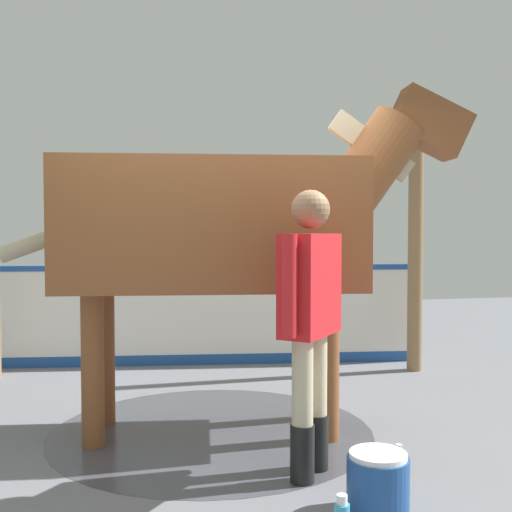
% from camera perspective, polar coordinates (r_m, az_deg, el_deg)
% --- Properties ---
extents(ground_plane, '(16.00, 16.00, 0.02)m').
position_cam_1_polar(ground_plane, '(4.79, -3.67, -16.35)').
color(ground_plane, slate).
extents(wet_patch, '(2.43, 2.43, 0.00)m').
position_cam_1_polar(wet_patch, '(4.90, -4.07, -15.79)').
color(wet_patch, '#42444C').
rests_on(wet_patch, ground).
extents(barrier_wall, '(4.71, 0.71, 1.14)m').
position_cam_1_polar(barrier_wall, '(7.09, -4.34, -5.75)').
color(barrier_wall, white).
rests_on(barrier_wall, ground).
extents(roof_post_near, '(0.16, 0.16, 3.04)m').
position_cam_1_polar(roof_post_near, '(6.92, 14.49, 2.24)').
color(roof_post_near, olive).
rests_on(roof_post_near, ground).
extents(horse, '(3.54, 1.23, 2.63)m').
position_cam_1_polar(horse, '(4.66, -2.73, 2.83)').
color(horse, brown).
rests_on(horse, ground).
extents(handler, '(0.50, 0.56, 1.78)m').
position_cam_1_polar(handler, '(3.84, 5.01, -4.95)').
color(handler, black).
rests_on(handler, ground).
extents(wash_bucket, '(0.34, 0.34, 0.33)m').
position_cam_1_polar(wash_bucket, '(3.63, 11.17, -19.80)').
color(wash_bucket, '#1E478C').
rests_on(wash_bucket, ground).
extents(bottle_spray, '(0.06, 0.06, 0.24)m').
position_cam_1_polar(bottle_spray, '(4.03, 13.00, -18.30)').
color(bottle_spray, '#4CA559').
rests_on(bottle_spray, ground).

